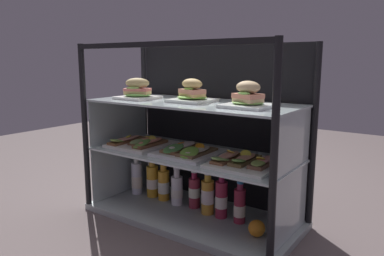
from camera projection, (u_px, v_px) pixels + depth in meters
ground_plane at (192, 220)px, 1.96m from camera, size 6.00×6.00×0.02m
case_base_deck at (192, 215)px, 1.95m from camera, size 1.12×0.51×0.03m
case_frame at (208, 123)px, 1.99m from camera, size 1.12×0.51×0.92m
riser_lower_tier at (192, 184)px, 1.92m from camera, size 1.06×0.45×0.31m
shelf_lower_glass at (192, 154)px, 1.89m from camera, size 1.08×0.46×0.01m
riser_upper_tier at (192, 129)px, 1.87m from camera, size 1.06×0.45×0.26m
shelf_upper_glass at (192, 103)px, 1.85m from camera, size 1.08×0.46×0.01m
plated_roll_sandwich_center at (138, 91)px, 1.99m from camera, size 0.20×0.20×0.11m
plated_roll_sandwich_mid_right at (192, 93)px, 1.84m from camera, size 0.20×0.20×0.12m
plated_roll_sandwich_near_right_corner at (248, 98)px, 1.62m from camera, size 0.21×0.21×0.12m
open_sandwich_tray_mid_left at (140, 143)px, 2.05m from camera, size 0.29×0.32×0.07m
open_sandwich_tray_right_of_center at (188, 151)px, 1.87m from camera, size 0.29×0.32×0.06m
open_sandwich_tray_near_left_corner at (245, 161)px, 1.67m from camera, size 0.29×0.32×0.06m
juice_bottle_front_middle at (137, 178)px, 2.21m from camera, size 0.07×0.07×0.24m
juice_bottle_back_right at (152, 180)px, 2.17m from camera, size 0.07×0.07×0.24m
juice_bottle_back_left at (164, 185)px, 2.11m from camera, size 0.07×0.07×0.22m
juice_bottle_back_center at (177, 190)px, 2.05m from camera, size 0.07×0.07×0.22m
juice_bottle_front_fourth at (194, 192)px, 2.00m from camera, size 0.06×0.06×0.21m
juice_bottle_front_second at (208, 196)px, 1.92m from camera, size 0.07×0.07×0.23m
juice_bottle_front_left_end at (221, 199)px, 1.87m from camera, size 0.06×0.06×0.24m
juice_bottle_tucked_behind at (240, 206)px, 1.81m from camera, size 0.06×0.06×0.22m
orange_fruit_beside_bottles at (257, 228)px, 1.68m from camera, size 0.08×0.08×0.08m
orange_fruit_near_left_post at (279, 222)px, 1.75m from camera, size 0.07×0.07×0.07m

